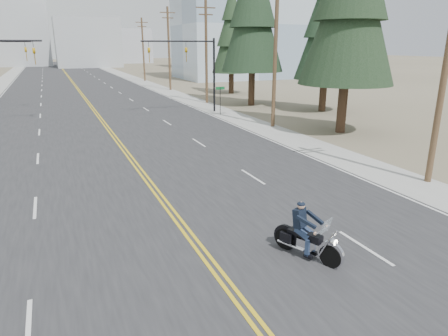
% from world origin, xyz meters
% --- Properties ---
extents(road, '(20.00, 200.00, 0.01)m').
position_xyz_m(road, '(0.00, 70.00, 0.01)').
color(road, '#303033').
rests_on(road, ground).
extents(sidewalk_right, '(3.00, 200.00, 0.01)m').
position_xyz_m(sidewalk_right, '(11.50, 70.00, 0.01)').
color(sidewalk_right, '#A5A5A0').
rests_on(sidewalk_right, ground).
extents(traffic_mast_right, '(7.10, 0.26, 7.00)m').
position_xyz_m(traffic_mast_right, '(8.98, 32.00, 4.94)').
color(traffic_mast_right, black).
rests_on(traffic_mast_right, ground).
extents(street_sign, '(0.90, 0.06, 2.62)m').
position_xyz_m(street_sign, '(10.80, 30.00, 1.80)').
color(street_sign, black).
rests_on(street_sign, ground).
extents(utility_pole_a, '(2.20, 0.30, 11.00)m').
position_xyz_m(utility_pole_a, '(12.50, 8.00, 5.73)').
color(utility_pole_a, brown).
rests_on(utility_pole_a, ground).
extents(utility_pole_b, '(2.20, 0.30, 11.50)m').
position_xyz_m(utility_pole_b, '(12.50, 23.00, 5.98)').
color(utility_pole_b, brown).
rests_on(utility_pole_b, ground).
extents(utility_pole_c, '(2.20, 0.30, 11.00)m').
position_xyz_m(utility_pole_c, '(12.50, 38.00, 5.73)').
color(utility_pole_c, brown).
rests_on(utility_pole_c, ground).
extents(utility_pole_d, '(2.20, 0.30, 11.50)m').
position_xyz_m(utility_pole_d, '(12.50, 53.00, 5.98)').
color(utility_pole_d, brown).
rests_on(utility_pole_d, ground).
extents(utility_pole_e, '(2.20, 0.30, 11.00)m').
position_xyz_m(utility_pole_e, '(12.50, 70.00, 5.73)').
color(utility_pole_e, brown).
rests_on(utility_pole_e, ground).
extents(glass_building, '(24.00, 16.00, 20.00)m').
position_xyz_m(glass_building, '(32.00, 70.00, 10.00)').
color(glass_building, '#9EB5CC').
rests_on(glass_building, ground).
extents(haze_bldg_b, '(18.00, 14.00, 14.00)m').
position_xyz_m(haze_bldg_b, '(8.00, 125.00, 7.00)').
color(haze_bldg_b, '#ADB2B7').
rests_on(haze_bldg_b, ground).
extents(haze_bldg_c, '(16.00, 12.00, 18.00)m').
position_xyz_m(haze_bldg_c, '(40.00, 110.00, 9.00)').
color(haze_bldg_c, '#B7BCC6').
rests_on(haze_bldg_c, ground).
extents(haze_bldg_d, '(20.00, 15.00, 26.00)m').
position_xyz_m(haze_bldg_d, '(-12.00, 140.00, 13.00)').
color(haze_bldg_d, '#ADB2B7').
rests_on(haze_bldg_d, ground).
extents(haze_bldg_e, '(14.00, 14.00, 12.00)m').
position_xyz_m(haze_bldg_e, '(25.00, 150.00, 6.00)').
color(haze_bldg_e, '#B7BCC6').
rests_on(haze_bldg_e, ground).
extents(motorcyclist, '(1.80, 2.49, 1.79)m').
position_xyz_m(motorcyclist, '(2.90, 4.26, 0.90)').
color(motorcyclist, black).
rests_on(motorcyclist, ground).
extents(conifer_mid, '(5.94, 5.94, 15.83)m').
position_xyz_m(conifer_mid, '(21.05, 27.98, 9.08)').
color(conifer_mid, '#382619').
rests_on(conifer_mid, ground).
extents(conifer_tall, '(6.56, 6.56, 18.23)m').
position_xyz_m(conifer_tall, '(16.39, 34.46, 10.47)').
color(conifer_tall, '#382619').
rests_on(conifer_tall, ground).
extents(conifer_far, '(5.19, 5.19, 13.89)m').
position_xyz_m(conifer_far, '(18.99, 45.58, 7.97)').
color(conifer_far, '#382619').
rests_on(conifer_far, ground).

